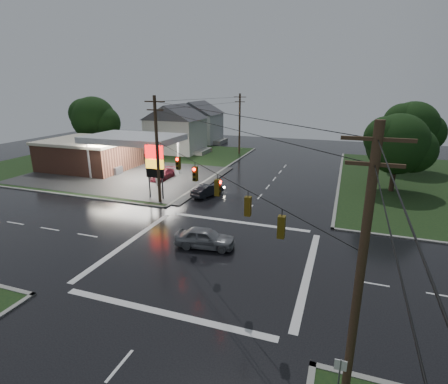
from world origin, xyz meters
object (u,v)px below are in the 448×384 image
(pylon_sign, at_px, (155,163))
(car_crossing, at_px, (205,238))
(utility_pole_n, at_px, (240,123))
(utility_pole_nw, at_px, (157,149))
(tree_ne_far, at_px, (413,128))
(gas_station, at_px, (96,152))
(car_pump, at_px, (163,174))
(house_near, at_px, (176,128))
(house_far, at_px, (197,121))
(tree_nw_behind, at_px, (94,119))
(utility_pole_se, at_px, (360,273))
(car_north, at_px, (207,190))
(tree_ne_near, at_px, (399,144))

(pylon_sign, distance_m, car_crossing, 13.69)
(car_crossing, bearing_deg, utility_pole_n, 5.60)
(utility_pole_nw, height_order, tree_ne_far, utility_pole_nw)
(gas_station, relative_size, car_pump, 5.77)
(gas_station, height_order, house_near, house_near)
(utility_pole_n, relative_size, house_far, 0.95)
(utility_pole_nw, xyz_separation_m, tree_ne_far, (26.65, 24.49, 0.46))
(utility_pole_n, height_order, house_near, utility_pole_n)
(pylon_sign, bearing_deg, utility_pole_nw, -45.00)
(house_far, distance_m, car_crossing, 51.37)
(house_far, xyz_separation_m, car_pump, (8.09, -30.02, -3.75))
(utility_pole_nw, distance_m, utility_pole_n, 28.50)
(tree_nw_behind, bearing_deg, tree_ne_far, 4.49)
(pylon_sign, xyz_separation_m, tree_nw_behind, (-23.34, 19.49, 2.17))
(house_near, height_order, tree_nw_behind, tree_nw_behind)
(utility_pole_se, relative_size, tree_ne_far, 1.12)
(utility_pole_se, xyz_separation_m, utility_pole_n, (-19.00, 47.50, -0.25))
(utility_pole_n, distance_m, tree_nw_behind, 25.63)
(utility_pole_nw, xyz_separation_m, car_north, (3.86, 3.81, -5.05))
(utility_pole_se, bearing_deg, gas_station, 140.30)
(pylon_sign, xyz_separation_m, tree_ne_far, (27.65, 23.49, 2.17))
(utility_pole_nw, distance_m, car_crossing, 12.87)
(car_pump, bearing_deg, house_near, 109.32)
(utility_pole_n, xyz_separation_m, car_north, (3.86, -24.69, -4.80))
(utility_pole_n, height_order, tree_ne_near, utility_pole_n)
(pylon_sign, height_order, car_north, pylon_sign)
(gas_station, xyz_separation_m, car_crossing, (24.74, -18.44, -1.76))
(utility_pole_se, bearing_deg, tree_ne_far, 80.02)
(gas_station, xyz_separation_m, tree_nw_behind, (-8.17, 10.29, 3.63))
(tree_ne_far, distance_m, car_crossing, 37.78)
(car_north, bearing_deg, gas_station, 2.32)
(tree_ne_far, height_order, car_north, tree_ne_far)
(utility_pole_se, bearing_deg, car_crossing, 134.11)
(pylon_sign, height_order, tree_ne_far, tree_ne_far)
(house_far, relative_size, tree_nw_behind, 1.10)
(gas_station, height_order, tree_ne_near, tree_ne_near)
(tree_ne_near, height_order, tree_ne_far, tree_ne_far)
(house_far, distance_m, tree_ne_near, 44.50)
(tree_ne_far, height_order, car_pump, tree_ne_far)
(utility_pole_se, relative_size, car_pump, 2.42)
(utility_pole_nw, distance_m, car_pump, 10.80)
(utility_pole_n, distance_m, house_far, 16.00)
(tree_ne_near, height_order, car_pump, tree_ne_near)
(house_near, height_order, house_far, same)
(utility_pole_nw, height_order, car_north, utility_pole_nw)
(utility_pole_se, distance_m, car_crossing, 15.78)
(house_far, bearing_deg, car_crossing, -65.79)
(tree_nw_behind, relative_size, tree_ne_near, 1.11)
(pylon_sign, xyz_separation_m, utility_pole_n, (1.00, 27.50, 1.46))
(utility_pole_n, distance_m, house_near, 11.67)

